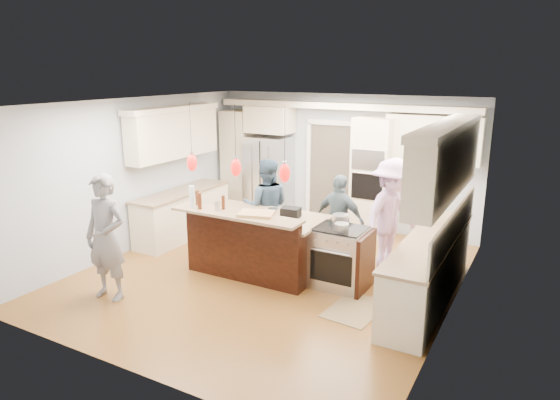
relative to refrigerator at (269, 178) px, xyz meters
The scene contains 23 objects.
ground_plane 3.19m from the refrigerator, 59.58° to the right, with size 6.00×6.00×0.00m, color #9E6C2B.
room_shell 3.20m from the refrigerator, 59.58° to the right, with size 5.54×6.04×2.72m.
refrigerator is the anchor object (origin of this frame).
oven_column 2.31m from the refrigerator, ahead, with size 0.72×0.69×2.30m.
back_upper_cabinets 1.12m from the refrigerator, ahead, with size 5.30×0.61×2.54m.
right_counter_run 4.63m from the refrigerator, 30.36° to the right, with size 0.64×3.10×2.51m.
left_cabinets 2.05m from the refrigerator, 115.94° to the right, with size 0.64×2.30×2.51m.
kitchen_island 2.91m from the refrigerator, 63.11° to the right, with size 2.10×1.46×1.12m.
island_range 3.71m from the refrigerator, 42.59° to the right, with size 0.82×0.71×0.92m.
pendant_lights 3.53m from the refrigerator, 67.57° to the right, with size 1.75×0.15×1.03m.
person_bar_end 4.44m from the refrigerator, 90.48° to the right, with size 0.66×0.43×1.80m, color slate.
person_far_left 2.05m from the refrigerator, 60.79° to the right, with size 0.82×0.64×1.69m, color #2D4257.
person_far_right 2.86m from the refrigerator, 35.48° to the right, with size 0.89×0.37×1.52m, color #4B6169.
person_range_side 3.50m from the refrigerator, 25.73° to the right, with size 1.19×0.68×1.84m, color #C397CB.
floor_rug 4.53m from the refrigerator, 44.37° to the right, with size 0.64×0.93×0.01m, color olive.
water_bottle 3.31m from the refrigerator, 80.51° to the right, with size 0.08×0.08×0.34m, color silver.
beer_bottle_a 3.14m from the refrigerator, 80.50° to the right, with size 0.06×0.06×0.23m, color #481E0C.
beer_bottle_b 3.33m from the refrigerator, 78.05° to the right, with size 0.06×0.06×0.25m, color #481E0C.
beer_bottle_c 3.26m from the refrigerator, 71.90° to the right, with size 0.05×0.05×0.21m, color #481E0C.
drink_can 3.35m from the refrigerator, 73.06° to the right, with size 0.07×0.07×0.14m, color #B7B7BC.
cutting_board 3.51m from the refrigerator, 62.59° to the right, with size 0.50×0.36×0.04m, color tan.
pot_large 3.47m from the refrigerator, 41.64° to the right, with size 0.24×0.24×0.14m, color #B7B7BC.
pot_small 3.78m from the refrigerator, 43.53° to the right, with size 0.21×0.21×0.11m, color #B7B7BC.
Camera 1 is at (3.73, -6.38, 3.19)m, focal length 32.00 mm.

